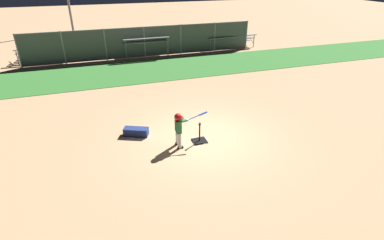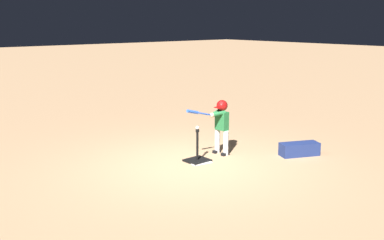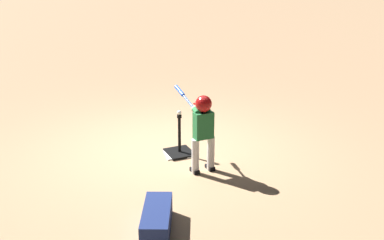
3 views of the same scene
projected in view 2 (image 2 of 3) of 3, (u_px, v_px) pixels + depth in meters
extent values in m
plane|color=tan|center=(193.00, 166.00, 8.96)|extent=(90.00, 90.00, 0.00)
cube|color=white|center=(198.00, 161.00, 9.24)|extent=(0.51, 0.51, 0.02)
cube|color=black|center=(197.00, 160.00, 9.26)|extent=(0.46, 0.42, 0.04)
cylinder|color=black|center=(197.00, 146.00, 9.19)|extent=(0.05, 0.05, 0.59)
cylinder|color=black|center=(197.00, 131.00, 9.12)|extent=(0.08, 0.08, 0.05)
cylinder|color=silver|center=(226.00, 143.00, 9.64)|extent=(0.12, 0.12, 0.54)
cube|color=black|center=(225.00, 154.00, 9.68)|extent=(0.18, 0.10, 0.06)
cylinder|color=silver|center=(217.00, 141.00, 9.83)|extent=(0.12, 0.12, 0.54)
cube|color=black|center=(217.00, 151.00, 9.86)|extent=(0.18, 0.10, 0.06)
cube|color=#236B38|center=(222.00, 121.00, 9.63)|extent=(0.16, 0.29, 0.40)
sphere|color=#DBB293|center=(222.00, 106.00, 9.56)|extent=(0.21, 0.21, 0.21)
sphere|color=maroon|center=(222.00, 106.00, 9.56)|extent=(0.24, 0.24, 0.24)
cube|color=maroon|center=(219.00, 108.00, 9.50)|extent=(0.13, 0.18, 0.01)
cylinder|color=#236B38|center=(219.00, 114.00, 9.46)|extent=(0.33, 0.16, 0.12)
cylinder|color=#236B38|center=(215.00, 113.00, 9.53)|extent=(0.33, 0.18, 0.12)
sphere|color=#DBB293|center=(212.00, 115.00, 9.40)|extent=(0.10, 0.10, 0.10)
cylinder|color=blue|center=(200.00, 113.00, 9.16)|extent=(0.67, 0.05, 0.21)
cylinder|color=blue|center=(193.00, 112.00, 9.01)|extent=(0.30, 0.07, 0.13)
cylinder|color=black|center=(213.00, 115.00, 9.41)|extent=(0.03, 0.05, 0.05)
sphere|color=white|center=(197.00, 128.00, 9.11)|extent=(0.07, 0.07, 0.07)
cube|color=navy|center=(299.00, 149.00, 9.65)|extent=(0.90, 0.64, 0.28)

